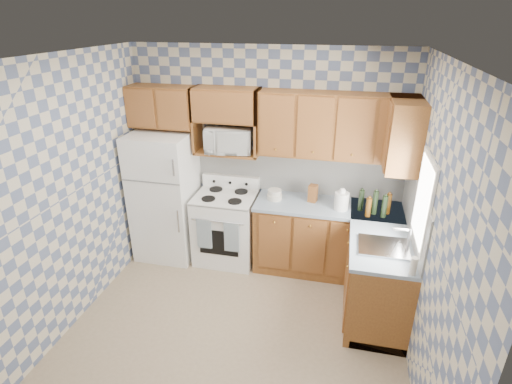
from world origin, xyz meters
TOP-DOWN VIEW (x-y plane):
  - floor at (0.00, 0.00)m, footprint 3.40×3.40m
  - back_wall at (0.00, 1.60)m, footprint 3.40×0.02m
  - right_wall at (1.70, 0.00)m, footprint 0.02×3.20m
  - backsplash_back at (0.40, 1.59)m, footprint 2.60×0.02m
  - backsplash_right at (1.69, 0.80)m, footprint 0.02×1.60m
  - refrigerator at (-1.27, 1.25)m, footprint 0.75×0.70m
  - stove_body at (-0.47, 1.28)m, footprint 0.76×0.65m
  - cooktop at (-0.47, 1.28)m, footprint 0.76×0.65m
  - backguard at (-0.47, 1.55)m, footprint 0.76×0.08m
  - dish_towel_left at (-0.65, 0.93)m, footprint 0.19×0.02m
  - dish_towel_right at (-0.30, 0.93)m, footprint 0.19×0.02m
  - base_cabinets_back at (0.82, 1.30)m, footprint 1.75×0.60m
  - base_cabinets_right at (1.40, 0.80)m, footprint 0.60×1.60m
  - countertop_back at (0.82, 1.30)m, footprint 1.77×0.63m
  - countertop_right at (1.40, 0.80)m, footprint 0.63×1.60m
  - upper_cabinets_back at (0.82, 1.44)m, footprint 1.75×0.33m
  - upper_cabinets_fridge at (-1.29, 1.44)m, footprint 0.82×0.33m
  - upper_cabinets_right at (1.53, 1.25)m, footprint 0.33×0.70m
  - microwave_shelf at (-0.47, 1.44)m, footprint 0.80×0.33m
  - microwave at (-0.45, 1.44)m, footprint 0.62×0.47m
  - sink at (1.40, 0.45)m, footprint 0.48×0.40m
  - window at (1.69, 0.45)m, footprint 0.02×0.66m
  - bottle_0 at (1.33, 1.18)m, footprint 0.06×0.06m
  - bottle_1 at (1.43, 1.12)m, footprint 0.06×0.06m
  - bottle_2 at (1.48, 1.22)m, footprint 0.06×0.06m
  - bottle_3 at (1.26, 1.10)m, footprint 0.06×0.06m
  - bottle_4 at (1.18, 1.24)m, footprint 0.06×0.06m
  - knife_block at (0.62, 1.35)m, footprint 0.12×0.12m
  - electric_kettle at (0.96, 1.21)m, footprint 0.17×0.17m
  - food_containers at (0.16, 1.31)m, footprint 0.19×0.19m
  - soap_bottle at (1.62, 0.05)m, footprint 0.06×0.06m

SIDE VIEW (x-z plane):
  - floor at x=0.00m, z-range 0.00..0.00m
  - base_cabinets_back at x=0.82m, z-range 0.00..0.88m
  - base_cabinets_right at x=1.40m, z-range 0.00..0.88m
  - stove_body at x=-0.47m, z-range 0.00..0.90m
  - dish_towel_left at x=-0.65m, z-range 0.34..0.73m
  - dish_towel_right at x=-0.30m, z-range 0.34..0.73m
  - refrigerator at x=-1.27m, z-range 0.00..1.68m
  - countertop_back at x=0.82m, z-range 0.88..0.92m
  - countertop_right at x=1.40m, z-range 0.88..0.92m
  - cooktop at x=-0.47m, z-range 0.89..0.92m
  - sink at x=1.40m, z-range 0.91..0.94m
  - food_containers at x=0.16m, z-range 0.92..1.05m
  - backguard at x=-0.47m, z-range 0.92..1.08m
  - soap_bottle at x=1.62m, z-range 0.92..1.09m
  - electric_kettle at x=0.96m, z-range 0.92..1.13m
  - knife_block at x=0.62m, z-range 0.92..1.14m
  - bottle_3 at x=1.26m, z-range 0.92..1.14m
  - bottle_2 at x=1.48m, z-range 0.92..1.16m
  - bottle_4 at x=1.18m, z-range 0.92..1.17m
  - bottle_1 at x=1.43m, z-range 0.92..1.18m
  - bottle_0 at x=1.33m, z-range 0.92..1.20m
  - backsplash_back at x=0.40m, z-range 0.92..1.48m
  - backsplash_right at x=1.69m, z-range 0.92..1.48m
  - back_wall at x=0.00m, z-range 0.00..2.70m
  - right_wall at x=1.70m, z-range 0.00..2.70m
  - microwave_shelf at x=-0.47m, z-range 1.42..1.45m
  - window at x=1.69m, z-range 1.02..1.88m
  - microwave at x=-0.45m, z-range 1.45..1.76m
  - upper_cabinets_back at x=0.82m, z-range 1.48..2.22m
  - upper_cabinets_right at x=1.53m, z-range 1.48..2.22m
  - upper_cabinets_fridge at x=-1.29m, z-range 1.72..2.22m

